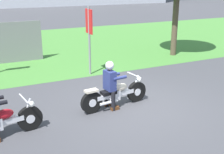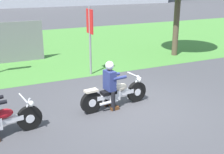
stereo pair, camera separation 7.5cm
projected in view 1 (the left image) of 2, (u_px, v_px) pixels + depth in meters
ground at (131, 107)px, 8.43m from camera, size 120.00×120.00×0.00m
grass_verge at (50, 47)px, 16.29m from camera, size 60.00×12.00×0.01m
motorcycle_lead at (115, 94)px, 8.34m from camera, size 2.16×0.66×0.87m
rider_lead at (110, 81)px, 8.13m from camera, size 0.58×0.50×1.39m
sign_banner at (89, 30)px, 10.91m from camera, size 0.08×0.60×2.60m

